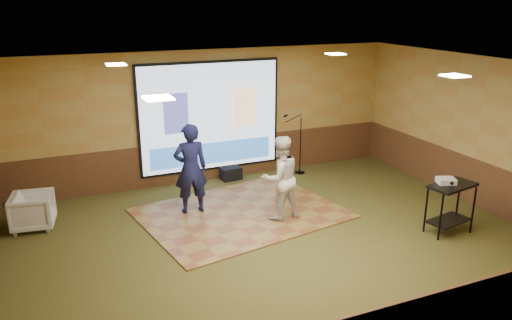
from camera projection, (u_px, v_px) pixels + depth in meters
name	position (u px, v px, depth m)	size (l,w,h in m)	color
ground	(274.00, 241.00, 8.75)	(9.00, 9.00, 0.00)	#2C3A1A
room_shell	(275.00, 125.00, 8.10)	(9.04, 7.04, 3.02)	#AC8F47
wainscot_back	(211.00, 159.00, 11.64)	(9.00, 0.04, 0.95)	#4A2A18
wainscot_right	(471.00, 181.00, 10.27)	(0.04, 7.00, 0.95)	#4A2A18
projector_screen	(211.00, 118.00, 11.30)	(3.32, 0.06, 2.52)	black
downlight_nw	(116.00, 65.00, 8.58)	(0.32, 0.32, 0.02)	#FFE7BF
downlight_ne	(336.00, 54.00, 10.22)	(0.32, 0.32, 0.02)	#FFE7BF
downlight_sw	(158.00, 98.00, 5.70)	(0.32, 0.32, 0.02)	#FFE7BF
downlight_se	(455.00, 76.00, 7.34)	(0.32, 0.32, 0.02)	#FFE7BF
dance_floor	(241.00, 213.00, 9.85)	(3.73, 2.84, 0.03)	olive
player_left	(191.00, 169.00, 9.63)	(0.65, 0.43, 1.79)	#141841
player_right	(280.00, 178.00, 9.37)	(0.79, 0.62, 1.63)	silver
av_table	(451.00, 199.00, 8.89)	(0.88, 0.46, 0.93)	black
projector	(446.00, 181.00, 8.83)	(0.30, 0.25, 0.10)	silver
mic_stand	(298.00, 154.00, 11.99)	(0.59, 0.24, 1.50)	black
banquet_chair	(33.00, 211.00, 9.16)	(0.72, 0.74, 0.67)	gray
duffel_bag	(231.00, 173.00, 11.69)	(0.47, 0.31, 0.29)	black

